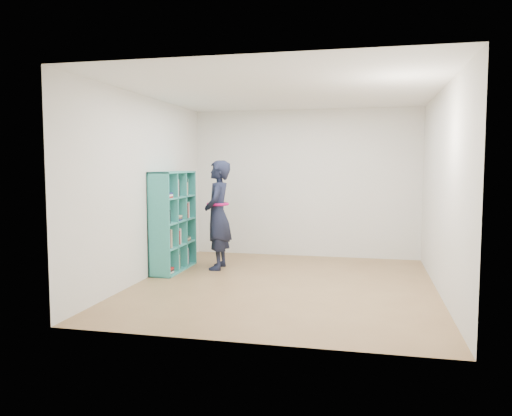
# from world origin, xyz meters

# --- Properties ---
(floor) EXTENTS (4.50, 4.50, 0.00)m
(floor) POSITION_xyz_m (0.00, 0.00, 0.00)
(floor) COLOR olive
(floor) RESTS_ON ground
(ceiling) EXTENTS (4.50, 4.50, 0.00)m
(ceiling) POSITION_xyz_m (0.00, 0.00, 2.60)
(ceiling) COLOR white
(ceiling) RESTS_ON wall_back
(wall_left) EXTENTS (0.02, 4.50, 2.60)m
(wall_left) POSITION_xyz_m (-2.00, 0.00, 1.30)
(wall_left) COLOR silver
(wall_left) RESTS_ON floor
(wall_right) EXTENTS (0.02, 4.50, 2.60)m
(wall_right) POSITION_xyz_m (2.00, 0.00, 1.30)
(wall_right) COLOR silver
(wall_right) RESTS_ON floor
(wall_back) EXTENTS (4.00, 0.02, 2.60)m
(wall_back) POSITION_xyz_m (0.00, 2.25, 1.30)
(wall_back) COLOR silver
(wall_back) RESTS_ON floor
(wall_front) EXTENTS (4.00, 0.02, 2.60)m
(wall_front) POSITION_xyz_m (0.00, -2.25, 1.30)
(wall_front) COLOR silver
(wall_front) RESTS_ON floor
(bookshelf) EXTENTS (0.33, 1.15, 1.53)m
(bookshelf) POSITION_xyz_m (-1.85, 0.58, 0.75)
(bookshelf) COLOR teal
(bookshelf) RESTS_ON floor
(person) EXTENTS (0.47, 0.66, 1.70)m
(person) POSITION_xyz_m (-1.18, 0.84, 0.85)
(person) COLOR black
(person) RESTS_ON floor
(smartphone) EXTENTS (0.03, 0.09, 0.12)m
(smartphone) POSITION_xyz_m (-1.33, 0.92, 0.96)
(smartphone) COLOR silver
(smartphone) RESTS_ON person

